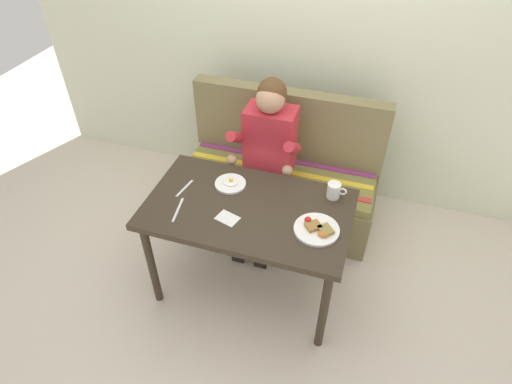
{
  "coord_description": "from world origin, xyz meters",
  "views": [
    {
      "loc": [
        0.6,
        -1.73,
        2.42
      ],
      "look_at": [
        0.0,
        0.15,
        0.72
      ],
      "focal_mm": 30.12,
      "sensor_mm": 36.0,
      "label": 1
    }
  ],
  "objects_px": {
    "table": "(248,217)",
    "napkin": "(227,218)",
    "couch": "(280,181)",
    "knife": "(178,210)",
    "plate_eggs": "(230,183)",
    "coffee_mug": "(334,190)",
    "fork": "(185,188)",
    "person": "(267,148)",
    "plate_breakfast": "(317,229)"
  },
  "relations": [
    {
      "from": "couch",
      "to": "plate_eggs",
      "type": "distance_m",
      "value": 0.75
    },
    {
      "from": "napkin",
      "to": "couch",
      "type": "bearing_deg",
      "value": 84.94
    },
    {
      "from": "plate_eggs",
      "to": "knife",
      "type": "xyz_separation_m",
      "value": [
        -0.21,
        -0.31,
        -0.01
      ]
    },
    {
      "from": "table",
      "to": "coffee_mug",
      "type": "height_order",
      "value": "coffee_mug"
    },
    {
      "from": "plate_breakfast",
      "to": "knife",
      "type": "height_order",
      "value": "plate_breakfast"
    },
    {
      "from": "napkin",
      "to": "knife",
      "type": "bearing_deg",
      "value": -176.11
    },
    {
      "from": "coffee_mug",
      "to": "fork",
      "type": "height_order",
      "value": "coffee_mug"
    },
    {
      "from": "plate_eggs",
      "to": "napkin",
      "type": "xyz_separation_m",
      "value": [
        0.09,
        -0.29,
        -0.01
      ]
    },
    {
      "from": "plate_eggs",
      "to": "coffee_mug",
      "type": "distance_m",
      "value": 0.63
    },
    {
      "from": "couch",
      "to": "knife",
      "type": "bearing_deg",
      "value": -112.36
    },
    {
      "from": "plate_eggs",
      "to": "fork",
      "type": "bearing_deg",
      "value": -154.5
    },
    {
      "from": "plate_eggs",
      "to": "fork",
      "type": "distance_m",
      "value": 0.28
    },
    {
      "from": "plate_eggs",
      "to": "napkin",
      "type": "height_order",
      "value": "plate_eggs"
    },
    {
      "from": "couch",
      "to": "person",
      "type": "height_order",
      "value": "person"
    },
    {
      "from": "napkin",
      "to": "fork",
      "type": "height_order",
      "value": "napkin"
    },
    {
      "from": "coffee_mug",
      "to": "fork",
      "type": "bearing_deg",
      "value": -167.03
    },
    {
      "from": "couch",
      "to": "table",
      "type": "bearing_deg",
      "value": -90.0
    },
    {
      "from": "plate_breakfast",
      "to": "couch",
      "type": "bearing_deg",
      "value": 116.67
    },
    {
      "from": "couch",
      "to": "coffee_mug",
      "type": "distance_m",
      "value": 0.83
    },
    {
      "from": "couch",
      "to": "coffee_mug",
      "type": "relative_size",
      "value": 12.2
    },
    {
      "from": "couch",
      "to": "fork",
      "type": "bearing_deg",
      "value": -120.02
    },
    {
      "from": "table",
      "to": "person",
      "type": "xyz_separation_m",
      "value": [
        -0.06,
        0.59,
        0.09
      ]
    },
    {
      "from": "knife",
      "to": "napkin",
      "type": "bearing_deg",
      "value": -4.82
    },
    {
      "from": "napkin",
      "to": "fork",
      "type": "relative_size",
      "value": 0.73
    },
    {
      "from": "person",
      "to": "coffee_mug",
      "type": "bearing_deg",
      "value": -34.37
    },
    {
      "from": "couch",
      "to": "napkin",
      "type": "bearing_deg",
      "value": -95.06
    },
    {
      "from": "knife",
      "to": "couch",
      "type": "bearing_deg",
      "value": 58.93
    },
    {
      "from": "plate_breakfast",
      "to": "knife",
      "type": "xyz_separation_m",
      "value": [
        -0.79,
        -0.08,
        -0.01
      ]
    },
    {
      "from": "fork",
      "to": "couch",
      "type": "bearing_deg",
      "value": 69.55
    },
    {
      "from": "plate_eggs",
      "to": "coffee_mug",
      "type": "bearing_deg",
      "value": 7.42
    },
    {
      "from": "plate_breakfast",
      "to": "fork",
      "type": "xyz_separation_m",
      "value": [
        -0.84,
        0.1,
        -0.01
      ]
    },
    {
      "from": "coffee_mug",
      "to": "napkin",
      "type": "height_order",
      "value": "coffee_mug"
    },
    {
      "from": "couch",
      "to": "coffee_mug",
      "type": "xyz_separation_m",
      "value": [
        0.45,
        -0.53,
        0.45
      ]
    },
    {
      "from": "napkin",
      "to": "plate_breakfast",
      "type": "bearing_deg",
      "value": 7.09
    },
    {
      "from": "plate_breakfast",
      "to": "fork",
      "type": "height_order",
      "value": "plate_breakfast"
    },
    {
      "from": "person",
      "to": "plate_breakfast",
      "type": "xyz_separation_m",
      "value": [
        0.48,
        -0.66,
        0.0
      ]
    },
    {
      "from": "person",
      "to": "couch",
      "type": "bearing_deg",
      "value": 71.42
    },
    {
      "from": "person",
      "to": "napkin",
      "type": "relative_size",
      "value": 9.76
    },
    {
      "from": "table",
      "to": "napkin",
      "type": "height_order",
      "value": "napkin"
    },
    {
      "from": "couch",
      "to": "napkin",
      "type": "height_order",
      "value": "couch"
    },
    {
      "from": "table",
      "to": "plate_eggs",
      "type": "distance_m",
      "value": 0.25
    },
    {
      "from": "plate_eggs",
      "to": "fork",
      "type": "relative_size",
      "value": 1.13
    },
    {
      "from": "couch",
      "to": "knife",
      "type": "height_order",
      "value": "couch"
    },
    {
      "from": "person",
      "to": "plate_breakfast",
      "type": "height_order",
      "value": "person"
    },
    {
      "from": "plate_eggs",
      "to": "coffee_mug",
      "type": "height_order",
      "value": "coffee_mug"
    },
    {
      "from": "person",
      "to": "plate_eggs",
      "type": "xyz_separation_m",
      "value": [
        -0.11,
        -0.43,
        -0.0
      ]
    },
    {
      "from": "table",
      "to": "person",
      "type": "height_order",
      "value": "person"
    },
    {
      "from": "plate_eggs",
      "to": "plate_breakfast",
      "type": "bearing_deg",
      "value": -21.03
    },
    {
      "from": "plate_eggs",
      "to": "knife",
      "type": "bearing_deg",
      "value": -124.14
    },
    {
      "from": "coffee_mug",
      "to": "knife",
      "type": "height_order",
      "value": "coffee_mug"
    }
  ]
}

